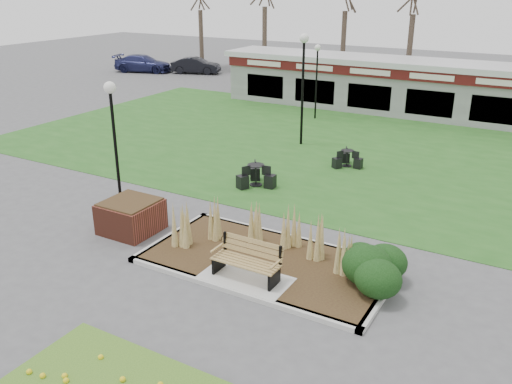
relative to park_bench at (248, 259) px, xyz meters
The scene contains 14 objects.
ground 0.64m from the park_bench, 90.00° to the right, with size 100.00×100.00×0.00m, color #515154.
lawn 11.77m from the park_bench, 90.00° to the left, with size 34.00×16.00×0.02m, color #23591C.
planting_bed 1.70m from the park_bench, 40.83° to the left, with size 6.75×3.40×1.27m.
park_bench is the anchor object (origin of this frame).
brick_planter 4.47m from the park_bench, behind, with size 1.50×1.50×0.95m.
food_pavilion 19.73m from the park_bench, 90.00° to the left, with size 24.60×3.40×2.90m.
lamp_post_near_left 6.10m from the park_bench, 165.35° to the left, with size 0.35×0.35×4.19m.
lamp_post_mid_left 12.38m from the park_bench, 109.16° to the left, with size 0.40×0.40×4.81m.
lamp_post_far_left 17.13m from the park_bench, 108.44° to the left, with size 0.32×0.32×3.84m.
bistro_set_b 6.60m from the park_bench, 118.08° to the left, with size 1.30×1.45×0.77m.
bistro_set_c 9.52m from the park_bench, 96.32° to the left, with size 1.10×1.23×0.65m.
car_silver 29.34m from the park_bench, 114.26° to the left, with size 1.61×3.99×1.36m, color silver.
car_black 31.84m from the park_bench, 127.93° to the left, with size 1.32×3.79×1.25m, color black.
car_blue 33.51m from the park_bench, 135.01° to the left, with size 1.87×4.60×1.33m, color navy.
Camera 1 is at (5.92, -9.70, 6.89)m, focal length 38.00 mm.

